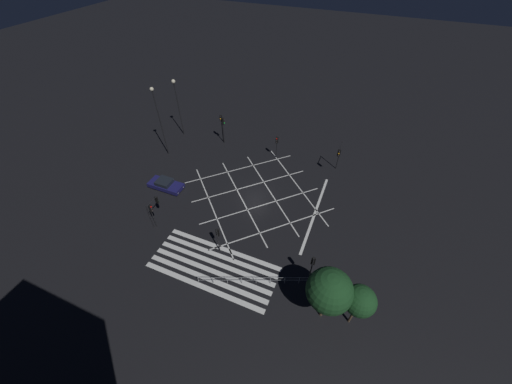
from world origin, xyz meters
TOP-DOWN VIEW (x-y plane):
  - ground_plane at (0.00, 0.00)m, footprint 200.00×200.00m
  - road_markings at (0.48, -7.00)m, footprint 18.92×22.86m
  - traffic_light_nw_cross at (-9.13, 8.83)m, footprint 0.36×0.39m
  - traffic_light_se_cross at (9.03, -8.97)m, footprint 0.36×0.39m
  - traffic_light_sw_cross at (-8.53, -8.09)m, footprint 0.36×1.86m
  - traffic_light_median_north at (-0.31, 8.16)m, footprint 0.36×0.39m
  - traffic_light_ne_cross at (8.12, 8.04)m, footprint 0.36×2.04m
  - traffic_light_nw_main at (-8.72, 8.67)m, footprint 0.39×0.36m
  - traffic_light_sw_main at (-8.24, -8.84)m, footprint 0.39×0.36m
  - traffic_light_median_south at (-0.36, -8.85)m, footprint 0.36×0.39m
  - street_lamp_east at (-15.05, 3.02)m, footprint 0.50×0.50m
  - street_lamp_west at (-15.86, 8.36)m, footprint 0.56×0.56m
  - street_tree_near at (13.20, -11.11)m, footprint 2.52×2.52m
  - street_tree_far at (10.85, -11.45)m, footprint 3.65×3.65m
  - waiting_car at (-11.06, -3.15)m, footprint 4.44×1.88m
  - pedestrian_railing at (4.53, -10.91)m, footprint 9.96×4.17m

SIDE VIEW (x-z plane):
  - ground_plane at x=0.00m, z-range 0.00..0.00m
  - road_markings at x=0.48m, z-range 0.00..0.01m
  - waiting_car at x=-11.06m, z-range -0.03..1.20m
  - pedestrian_railing at x=4.53m, z-range 0.15..1.20m
  - traffic_light_median_south at x=-0.36m, z-range 0.72..4.06m
  - traffic_light_median_north at x=-0.31m, z-range 0.75..4.23m
  - traffic_light_sw_cross at x=-8.53m, z-range 0.78..4.23m
  - traffic_light_sw_main at x=-8.24m, z-range 0.76..4.27m
  - traffic_light_se_cross at x=9.03m, z-range 0.89..5.08m
  - traffic_light_nw_main at x=-8.72m, z-range 0.91..5.16m
  - traffic_light_ne_cross at x=8.12m, z-range 1.00..5.39m
  - traffic_light_nw_cross at x=-9.13m, z-range 0.95..5.45m
  - street_tree_near at x=13.20m, z-range 1.28..6.40m
  - street_tree_far at x=10.85m, z-range 1.23..7.37m
  - street_lamp_west at x=-15.86m, z-range 1.99..10.75m
  - street_lamp_east at x=-15.05m, z-range 1.77..11.76m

